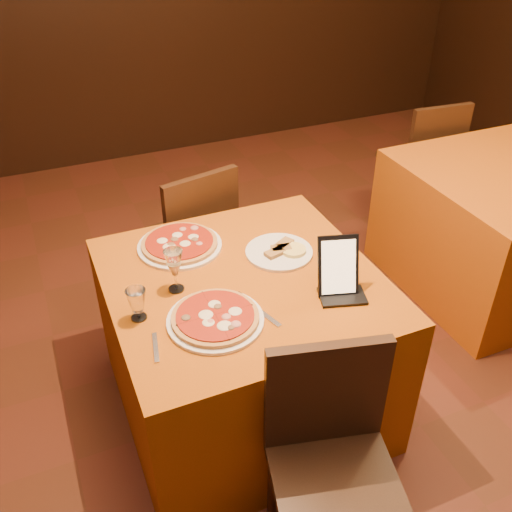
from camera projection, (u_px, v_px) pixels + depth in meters
name	position (u px, v px, depth m)	size (l,w,h in m)	color
floor	(350.00, 453.00, 2.53)	(6.00, 7.00, 0.01)	#5E2D19
main_table	(244.00, 345.00, 2.56)	(1.10, 1.10, 0.75)	#A9510A
side_table	(500.00, 228.00, 3.39)	(1.10, 1.10, 0.75)	#B7520B
chair_main_near	(336.00, 485.00, 1.89)	(0.44, 0.44, 0.91)	black
chair_main_far	(187.00, 238.00, 3.15)	(0.48, 0.48, 0.91)	black
chair_side_far	(417.00, 161.00, 3.98)	(0.47, 0.47, 0.91)	black
pizza_near	(215.00, 319.00, 2.12)	(0.36, 0.36, 0.03)	white
pizza_far	(180.00, 244.00, 2.53)	(0.38, 0.38, 0.03)	white
cutlet_dish	(279.00, 251.00, 2.49)	(0.30, 0.30, 0.03)	white
wine_glass	(175.00, 270.00, 2.23)	(0.08, 0.08, 0.19)	#EFCE87
water_glass	(137.00, 304.00, 2.11)	(0.07, 0.07, 0.13)	white
tablet	(338.00, 266.00, 2.21)	(0.16, 0.01, 0.24)	black
knife	(259.00, 310.00, 2.17)	(0.24, 0.02, 0.01)	silver
fork_near	(156.00, 347.00, 2.01)	(0.15, 0.02, 0.01)	#A8A9AF
fork_far	(202.00, 240.00, 2.58)	(0.14, 0.02, 0.01)	silver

